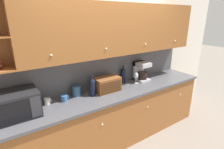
% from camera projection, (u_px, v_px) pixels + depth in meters
% --- Properties ---
extents(ground_plane, '(24.00, 24.00, 0.00)m').
position_uv_depth(ground_plane, '(106.00, 130.00, 3.36)').
color(ground_plane, slate).
extents(wall_back, '(5.92, 0.06, 2.60)m').
position_uv_depth(wall_back, '(104.00, 64.00, 2.98)').
color(wall_back, white).
rests_on(wall_back, ground_plane).
extents(counter_unit, '(3.54, 0.65, 0.93)m').
position_uv_depth(counter_unit, '(115.00, 116.00, 2.97)').
color(counter_unit, '#935628').
rests_on(counter_unit, ground_plane).
extents(backsplash_panel, '(3.52, 0.01, 0.57)m').
position_uv_depth(backsplash_panel, '(105.00, 70.00, 2.97)').
color(backsplash_panel, '#4C4C51').
rests_on(backsplash_panel, counter_unit).
extents(upper_cabinets, '(3.52, 0.34, 0.78)m').
position_uv_depth(upper_cabinets, '(119.00, 29.00, 2.73)').
color(upper_cabinets, '#935628').
rests_on(upper_cabinets, backsplash_panel).
extents(microwave, '(0.50, 0.41, 0.31)m').
position_uv_depth(microwave, '(16.00, 104.00, 2.08)').
color(microwave, black).
rests_on(microwave, counter_unit).
extents(mug_blue_second, '(0.09, 0.08, 0.09)m').
position_uv_depth(mug_blue_second, '(47.00, 101.00, 2.39)').
color(mug_blue_second, silver).
rests_on(mug_blue_second, counter_unit).
extents(mug, '(0.10, 0.09, 0.09)m').
position_uv_depth(mug, '(64.00, 98.00, 2.48)').
color(mug, '#38669E').
rests_on(mug, counter_unit).
extents(storage_canister, '(0.14, 0.14, 0.16)m').
position_uv_depth(storage_canister, '(76.00, 90.00, 2.64)').
color(storage_canister, '#33567A').
rests_on(storage_canister, counter_unit).
extents(wine_bottle, '(0.08, 0.08, 0.33)m').
position_uv_depth(wine_bottle, '(92.00, 87.00, 2.61)').
color(wine_bottle, black).
rests_on(wine_bottle, counter_unit).
extents(bread_box, '(0.41, 0.26, 0.23)m').
position_uv_depth(bread_box, '(107.00, 84.00, 2.79)').
color(bread_box, brown).
rests_on(bread_box, counter_unit).
extents(mug_patterned_third, '(0.10, 0.09, 0.09)m').
position_uv_depth(mug_patterned_third, '(118.00, 82.00, 3.09)').
color(mug_patterned_third, silver).
rests_on(mug_patterned_third, counter_unit).
extents(second_wine_bottle, '(0.08, 0.08, 0.32)m').
position_uv_depth(second_wine_bottle, '(123.00, 75.00, 3.16)').
color(second_wine_bottle, black).
rests_on(second_wine_bottle, counter_unit).
extents(wine_glass, '(0.08, 0.08, 0.20)m').
position_uv_depth(wine_glass, '(136.00, 76.00, 3.11)').
color(wine_glass, silver).
rests_on(wine_glass, counter_unit).
extents(coffee_maker, '(0.23, 0.26, 0.35)m').
position_uv_depth(coffee_maker, '(141.00, 71.00, 3.27)').
color(coffee_maker, '#B7B7BC').
rests_on(coffee_maker, counter_unit).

